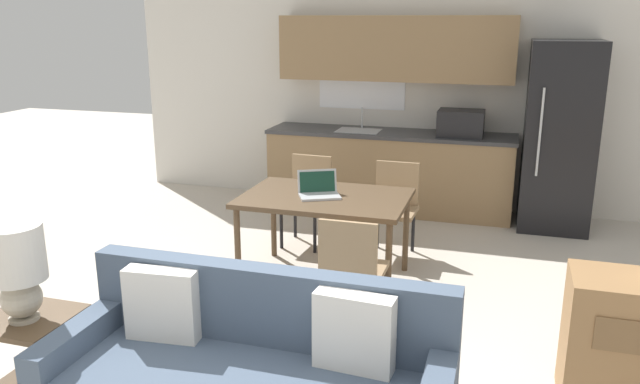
{
  "coord_description": "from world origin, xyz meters",
  "views": [
    {
      "loc": [
        1.25,
        -2.51,
        2.12
      ],
      "look_at": [
        0.03,
        1.5,
        0.95
      ],
      "focal_mm": 35.0,
      "sensor_mm": 36.0,
      "label": 1
    }
  ],
  "objects": [
    {
      "name": "wall_back",
      "position": [
        -0.0,
        4.63,
        1.35
      ],
      "size": [
        6.4,
        0.07,
        2.7
      ],
      "color": "silver",
      "rests_on": "ground_plane"
    },
    {
      "name": "dining_chair_near_right",
      "position": [
        0.3,
        1.35,
        0.48
      ],
      "size": [
        0.42,
        0.42,
        0.85
      ],
      "rotation": [
        0.0,
        0.0,
        3.14
      ],
      "color": "#997A56",
      "rests_on": "ground_plane"
    },
    {
      "name": "side_table",
      "position": [
        -1.21,
        0.02,
        0.35
      ],
      "size": [
        0.47,
        0.47,
        0.53
      ],
      "color": "brown",
      "rests_on": "ground_plane"
    },
    {
      "name": "dining_table",
      "position": [
        -0.12,
        2.15,
        0.67
      ],
      "size": [
        1.33,
        0.91,
        0.73
      ],
      "color": "brown",
      "rests_on": "ground_plane"
    },
    {
      "name": "table_lamp",
      "position": [
        -1.2,
        -0.01,
        0.84
      ],
      "size": [
        0.3,
        0.3,
        0.55
      ],
      "color": "#B2A893",
      "rests_on": "side_table"
    },
    {
      "name": "couch",
      "position": [
        0.1,
        0.07,
        0.34
      ],
      "size": [
        2.02,
        0.8,
        0.86
      ],
      "color": "#3D2D1E",
      "rests_on": "ground_plane"
    },
    {
      "name": "dining_chair_far_right",
      "position": [
        0.31,
        2.93,
        0.48
      ],
      "size": [
        0.43,
        0.43,
        0.85
      ],
      "rotation": [
        0.0,
        0.0,
        -0.02
      ],
      "color": "#997A56",
      "rests_on": "ground_plane"
    },
    {
      "name": "dining_chair_far_left",
      "position": [
        -0.54,
        2.97,
        0.48
      ],
      "size": [
        0.45,
        0.45,
        0.85
      ],
      "rotation": [
        0.0,
        0.0,
        -0.06
      ],
      "color": "#997A56",
      "rests_on": "ground_plane"
    },
    {
      "name": "refrigerator",
      "position": [
        1.76,
        4.21,
        0.96
      ],
      "size": [
        0.69,
        0.78,
        1.92
      ],
      "color": "black",
      "rests_on": "ground_plane"
    },
    {
      "name": "kitchen_counter",
      "position": [
        0.02,
        4.33,
        0.84
      ],
      "size": [
        2.75,
        0.65,
        2.15
      ],
      "color": "#8E704C",
      "rests_on": "ground_plane"
    },
    {
      "name": "laptop",
      "position": [
        -0.18,
        2.14,
        0.78
      ],
      "size": [
        0.4,
        0.37,
        0.2
      ],
      "rotation": [
        0.0,
        0.0,
        0.47
      ],
      "color": "#B7BABC",
      "rests_on": "dining_table"
    }
  ]
}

